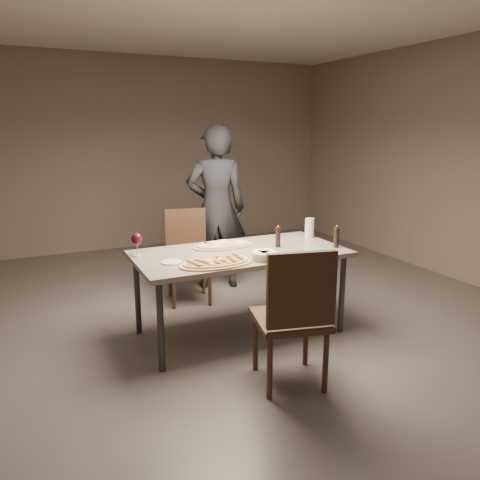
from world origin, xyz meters
name	(u,v)px	position (x,y,z in m)	size (l,w,h in m)	color
room	(240,175)	(0.00, 0.00, 1.40)	(7.00, 7.00, 7.00)	#5C554F
dining_table	(240,258)	(0.00, 0.00, 0.69)	(1.80, 0.90, 0.75)	gray
zucchini_pizza	(216,262)	(-0.34, -0.28, 0.77)	(0.59, 0.33, 0.05)	tan
ham_pizza	(223,245)	(-0.07, 0.21, 0.77)	(0.55, 0.30, 0.04)	tan
bread_basket	(264,254)	(0.06, -0.32, 0.79)	(0.21, 0.21, 0.07)	beige
oil_dish	(225,242)	(0.01, 0.34, 0.76)	(0.13, 0.13, 0.02)	white
pepper_mill_left	(278,237)	(0.37, -0.01, 0.84)	(0.05, 0.05, 0.20)	black
pepper_mill_right	(336,237)	(0.83, -0.24, 0.84)	(0.05, 0.05, 0.20)	black
carafe	(310,228)	(0.83, 0.19, 0.84)	(0.09, 0.09, 0.19)	silver
wine_glass	(137,240)	(-0.83, 0.23, 0.89)	(0.09, 0.09, 0.20)	silver
side_plate	(172,262)	(-0.64, -0.09, 0.76)	(0.17, 0.17, 0.01)	white
chair_near	(295,311)	(-0.05, -0.98, 0.57)	(0.58, 0.58, 1.02)	#42291B
chair_far	(187,250)	(-0.13, 1.02, 0.53)	(0.53, 0.53, 0.95)	#42291B
diner	(216,208)	(0.30, 1.26, 0.91)	(0.66, 0.44, 1.81)	black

